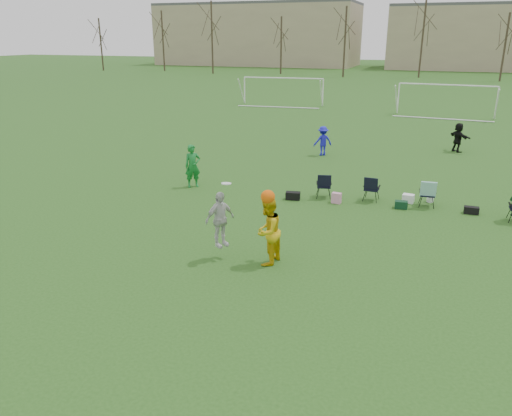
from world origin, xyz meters
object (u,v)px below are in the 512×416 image
at_px(fielder_blue, 323,141).
at_px(goal_left, 283,83).
at_px(fielder_green_near, 193,166).
at_px(center_contest, 253,227).
at_px(goal_mid, 447,91).
at_px(fielder_black, 458,137).

relative_size(fielder_blue, goal_left, 0.21).
height_order(fielder_green_near, goal_left, goal_left).
bearing_deg(center_contest, goal_mid, 81.09).
bearing_deg(goal_left, fielder_black, -51.35).
bearing_deg(fielder_black, center_contest, 122.35).
relative_size(fielder_green_near, goal_left, 0.24).
bearing_deg(goal_mid, fielder_green_near, -107.67).
bearing_deg(center_contest, fielder_blue, 94.90).
xyz_separation_m(fielder_blue, goal_left, (-8.05, 18.84, 1.15)).
bearing_deg(center_contest, fielder_black, 71.97).
xyz_separation_m(fielder_green_near, center_contest, (4.94, -6.04, 0.16)).
bearing_deg(goal_left, fielder_green_near, -85.81).
height_order(fielder_green_near, fielder_black, fielder_green_near).
xyz_separation_m(fielder_black, goal_left, (-14.76, 15.47, 1.13)).
height_order(fielder_blue, goal_left, goal_left).
xyz_separation_m(fielder_green_near, goal_left, (-4.28, 26.46, 1.03)).
relative_size(goal_left, goal_mid, 1.00).
height_order(fielder_green_near, fielder_blue, fielder_green_near).
relative_size(fielder_black, center_contest, 0.70).
relative_size(fielder_green_near, goal_mid, 0.24).
height_order(fielder_blue, center_contest, center_contest).
xyz_separation_m(center_contest, goal_left, (-9.22, 32.50, 0.87)).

